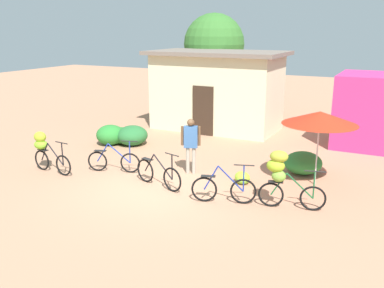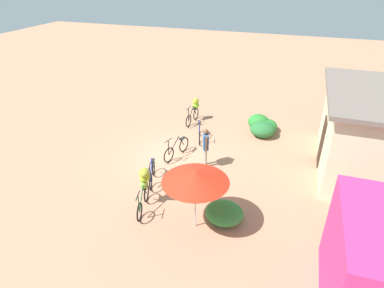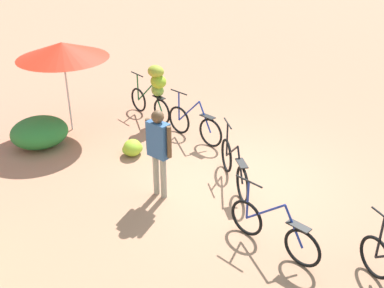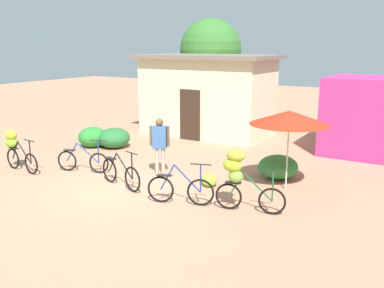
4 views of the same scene
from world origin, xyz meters
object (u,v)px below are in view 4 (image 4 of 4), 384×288
bicycle_near_pile (83,161)px  tree_behind_building (211,50)px  bicycle_rightmost (239,173)px  banana_pile_on_ground (209,180)px  bicycle_center_loaded (121,174)px  person_vendor (160,141)px  bicycle_leftmost (15,146)px  market_umbrella (289,117)px  shop_pink (376,116)px  bicycle_by_shop (181,189)px  building_low (207,95)px

bicycle_near_pile → tree_behind_building: bearing=95.8°
bicycle_rightmost → banana_pile_on_ground: (-1.38, 1.14, -0.73)m
bicycle_center_loaded → person_vendor: (0.29, 1.38, 0.66)m
bicycle_leftmost → bicycle_rightmost: bearing=4.5°
tree_behind_building → market_umbrella: tree_behind_building is taller
market_umbrella → bicycle_center_loaded: market_umbrella is taller
bicycle_near_pile → market_umbrella: bearing=16.2°
market_umbrella → banana_pile_on_ground: 2.66m
market_umbrella → tree_behind_building: bearing=130.1°
bicycle_near_pile → bicycle_center_loaded: (1.85, -0.45, 0.02)m
person_vendor → shop_pink: bearing=50.4°
bicycle_by_shop → bicycle_leftmost: bearing=-178.0°
building_low → bicycle_rightmost: 8.54m
building_low → market_umbrella: building_low is taller
banana_pile_on_ground → bicycle_near_pile: bearing=-167.8°
building_low → bicycle_leftmost: (-2.33, -7.60, -0.95)m
tree_behind_building → person_vendor: 9.43m
bicycle_leftmost → bicycle_by_shop: bearing=2.0°
tree_behind_building → market_umbrella: size_ratio=2.38×
building_low → market_umbrella: size_ratio=2.71×
bicycle_rightmost → market_umbrella: bearing=77.0°
market_umbrella → bicycle_by_shop: 3.30m
market_umbrella → bicycle_rightmost: market_umbrella is taller
bicycle_leftmost → person_vendor: (4.04, 1.80, 0.30)m
bicycle_rightmost → person_vendor: 3.31m
bicycle_by_shop → bicycle_near_pile: bearing=170.2°
bicycle_near_pile → banana_pile_on_ground: (3.82, 0.82, -0.19)m
tree_behind_building → bicycle_by_shop: bearing=-64.6°
building_low → bicycle_center_loaded: (1.41, -7.18, -1.31)m
tree_behind_building → banana_pile_on_ground: bearing=-61.1°
market_umbrella → bicycle_near_pile: size_ratio=1.31×
building_low → tree_behind_building: size_ratio=1.14×
bicycle_center_loaded → bicycle_rightmost: bicycle_rightmost is taller
bicycle_center_loaded → bicycle_rightmost: 3.40m
market_umbrella → bicycle_center_loaded: bearing=-151.2°
bicycle_leftmost → bicycle_rightmost: bicycle_rightmost is taller
tree_behind_building → bicycle_near_pile: tree_behind_building is taller
shop_pink → bicycle_leftmost: shop_pink is taller
building_low → banana_pile_on_ground: (3.39, -5.91, -1.52)m
bicycle_leftmost → banana_pile_on_ground: bicycle_leftmost is taller
bicycle_leftmost → bicycle_near_pile: bicycle_leftmost is taller
tree_behind_building → bicycle_center_loaded: 10.78m
person_vendor → building_low: bearing=106.4°
bicycle_by_shop → bicycle_rightmost: 1.47m
market_umbrella → bicycle_leftmost: (-7.55, -2.52, -1.18)m
tree_behind_building → bicycle_near_pile: 10.04m
building_low → bicycle_rightmost: size_ratio=3.57×
shop_pink → bicycle_near_pile: 9.79m
shop_pink → bicycle_center_loaded: bearing=-125.4°
shop_pink → bicycle_center_loaded: 8.93m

